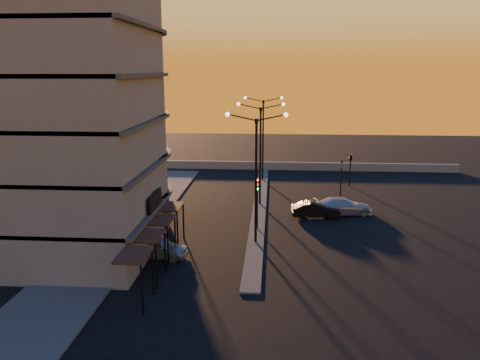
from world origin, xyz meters
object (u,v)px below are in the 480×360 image
car_sedan (316,210)px  car_wagon (343,206)px  streetlamp_mid (260,146)px  car_hatchback (157,247)px  traffic_light_main (257,195)px

car_sedan → car_wagon: bearing=-72.4°
streetlamp_mid → car_wagon: streetlamp_mid is taller
streetlamp_mid → car_hatchback: size_ratio=2.29×
streetlamp_mid → traffic_light_main: 7.62m
traffic_light_main → car_hatchback: bearing=-137.7°
traffic_light_main → car_sedan: (4.88, 3.71, -2.20)m
streetlamp_mid → car_sedan: bearing=-35.0°
streetlamp_mid → car_wagon: bearing=-18.2°
traffic_light_main → car_hatchback: traffic_light_main is taller
car_wagon → traffic_light_main: bearing=113.3°
streetlamp_mid → car_wagon: (7.34, -2.41, -4.86)m
car_hatchback → car_wagon: car_wagon is taller
traffic_light_main → car_sedan: bearing=37.2°
car_hatchback → traffic_light_main: bearing=-41.0°
traffic_light_main → streetlamp_mid: bearing=90.0°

